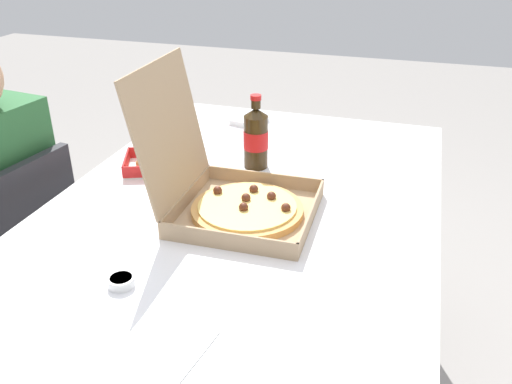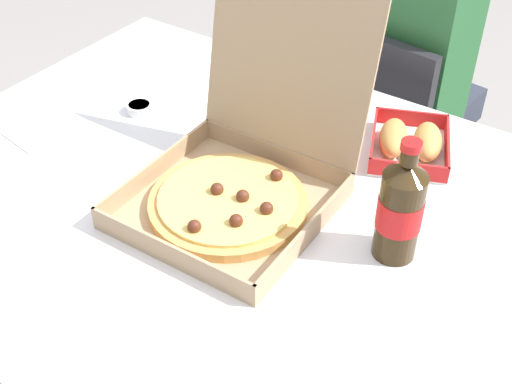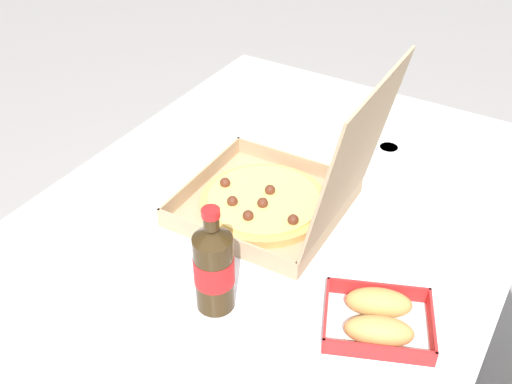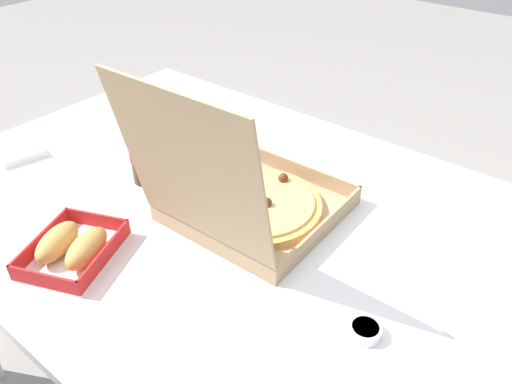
% 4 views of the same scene
% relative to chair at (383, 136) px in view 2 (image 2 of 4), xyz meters
% --- Properties ---
extents(dining_table, '(1.48, 1.00, 0.76)m').
position_rel_chair_xyz_m(dining_table, '(0.10, -0.74, 0.21)').
color(dining_table, white).
rests_on(dining_table, ground_plane).
extents(chair, '(0.45, 0.45, 0.83)m').
position_rel_chair_xyz_m(chair, '(0.00, 0.00, 0.00)').
color(chair, '#232328').
rests_on(chair, ground_plane).
extents(diner_person, '(0.38, 0.44, 1.15)m').
position_rel_chair_xyz_m(diner_person, '(0.01, 0.06, 0.21)').
color(diner_person, '#333847').
rests_on(diner_person, ground_plane).
extents(pizza_box_open, '(0.34, 0.41, 0.37)m').
position_rel_chair_xyz_m(pizza_box_open, '(0.03, -0.73, 0.33)').
color(pizza_box_open, tan).
rests_on(pizza_box_open, dining_table).
extents(bread_side_box, '(0.21, 0.23, 0.06)m').
position_rel_chair_xyz_m(bread_side_box, '(0.22, -0.42, 0.31)').
color(bread_side_box, white).
rests_on(bread_side_box, dining_table).
extents(cola_bottle, '(0.07, 0.07, 0.22)m').
position_rel_chair_xyz_m(cola_bottle, '(0.32, -0.70, 0.38)').
color(cola_bottle, '#33230F').
rests_on(cola_bottle, dining_table).
extents(paper_menu, '(0.23, 0.18, 0.00)m').
position_rel_chair_xyz_m(paper_menu, '(-0.49, -0.76, 0.28)').
color(paper_menu, white).
rests_on(paper_menu, dining_table).
extents(dipping_sauce_cup, '(0.06, 0.06, 0.02)m').
position_rel_chair_xyz_m(dipping_sauce_cup, '(-0.32, -0.61, 0.29)').
color(dipping_sauce_cup, white).
rests_on(dipping_sauce_cup, dining_table).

